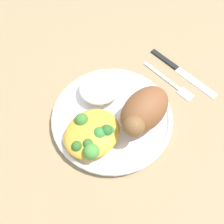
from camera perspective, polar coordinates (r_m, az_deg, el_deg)
The scene contains 7 objects.
ground_plane at distance 0.51m, azimuth -0.00°, elevation -1.78°, with size 2.00×2.00×0.00m, color #947C58.
plate at distance 0.50m, azimuth -0.00°, elevation -1.17°, with size 0.25×0.25×0.02m.
roasted_chicken at distance 0.46m, azimuth 7.40°, elevation 0.22°, with size 0.12×0.07×0.07m.
rice_pile at distance 0.51m, azimuth -2.75°, elevation 5.87°, with size 0.09×0.09×0.03m, color white.
mac_cheese_with_broccoli at distance 0.45m, azimuth -4.64°, elevation -5.09°, with size 0.11×0.10×0.04m.
fork at distance 0.58m, azimuth 13.47°, elevation 6.83°, with size 0.03×0.14×0.01m.
knife at distance 0.61m, azimuth 14.95°, elevation 9.92°, with size 0.03×0.19×0.01m.
Camera 1 is at (0.18, 0.17, 0.45)m, focal length 39.08 mm.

